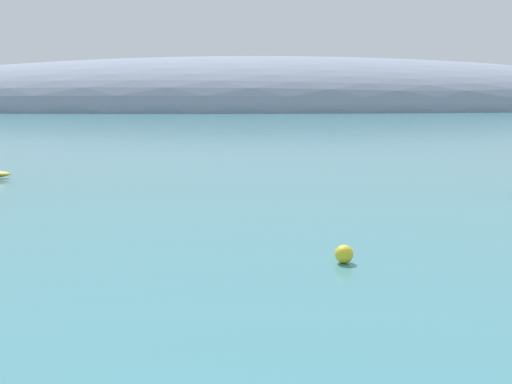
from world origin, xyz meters
TOP-DOWN VIEW (x-y plane):
  - distant_ridge at (14.31, 206.89)m, footprint 300.95×81.86m
  - mooring_buoy_yellow at (1.36, 17.27)m, footprint 0.75×0.75m

SIDE VIEW (x-z plane):
  - distant_ridge at x=14.31m, z-range -17.14..17.14m
  - mooring_buoy_yellow at x=1.36m, z-range 0.00..0.75m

